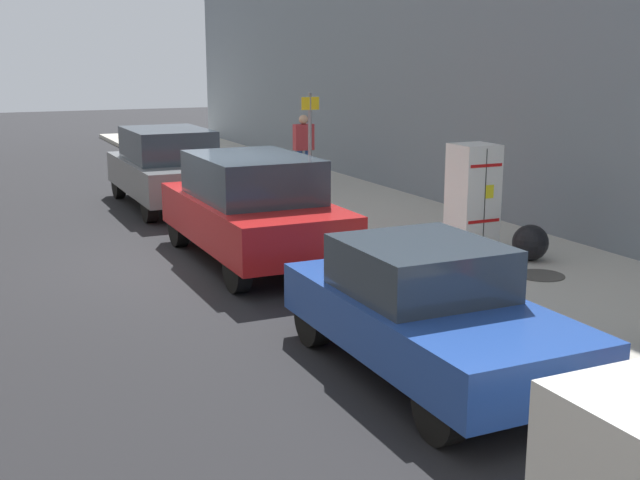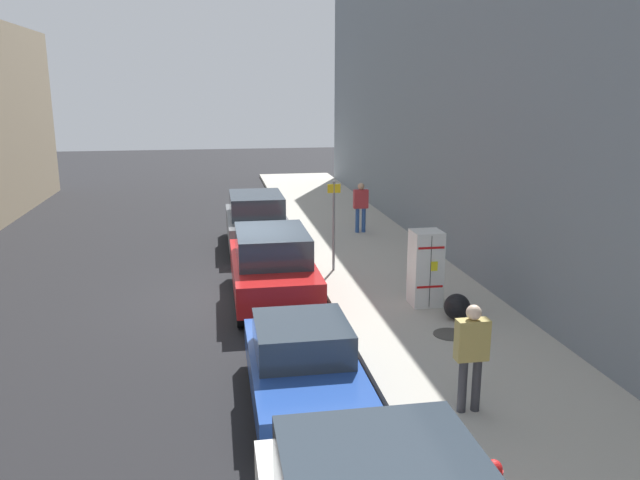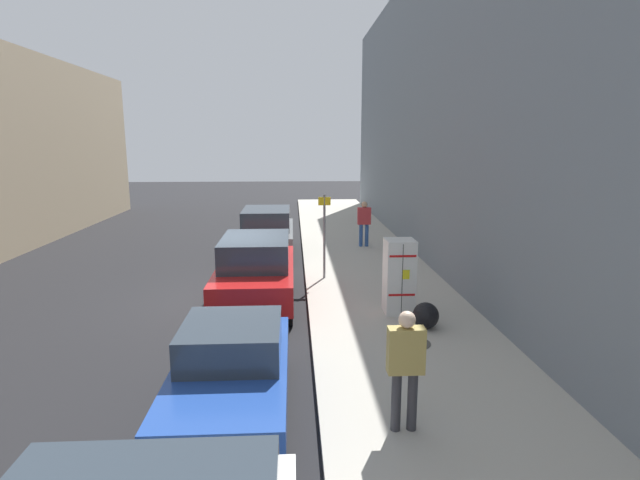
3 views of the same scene
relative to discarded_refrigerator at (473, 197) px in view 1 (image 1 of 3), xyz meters
The scene contains 10 objects.
ground_plane 4.61m from the discarded_refrigerator, 20.27° to the right, with size 80.00×80.00×0.00m, color black.
sidewalk_slab 1.83m from the discarded_refrigerator, 86.28° to the right, with size 4.08×44.00×0.15m, color #B2ADA0.
discarded_refrigerator is the anchor object (origin of this frame).
manhole_cover 2.10m from the discarded_refrigerator, 87.42° to the left, with size 0.70×0.70×0.02m, color #47443F.
street_sign_post 3.56m from the discarded_refrigerator, 63.38° to the right, with size 0.36×0.07×2.51m.
trash_bag 1.29m from the discarded_refrigerator, 109.34° to the left, with size 0.58×0.58×0.58m, color black.
pedestrian_standing_near 7.63m from the discarded_refrigerator, 91.84° to the right, with size 0.51×0.24×1.75m.
parked_suv_gray 7.59m from the discarded_refrigerator, 62.83° to the right, with size 1.91×4.42×1.76m.
parked_suv_red 3.69m from the discarded_refrigerator, 19.92° to the right, with size 1.92×4.44×1.77m.
parked_hatchback_blue 5.36m from the discarded_refrigerator, 49.65° to the left, with size 1.72×3.85×1.42m.
Camera 1 is at (3.68, 12.51, 3.33)m, focal length 45.00 mm.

